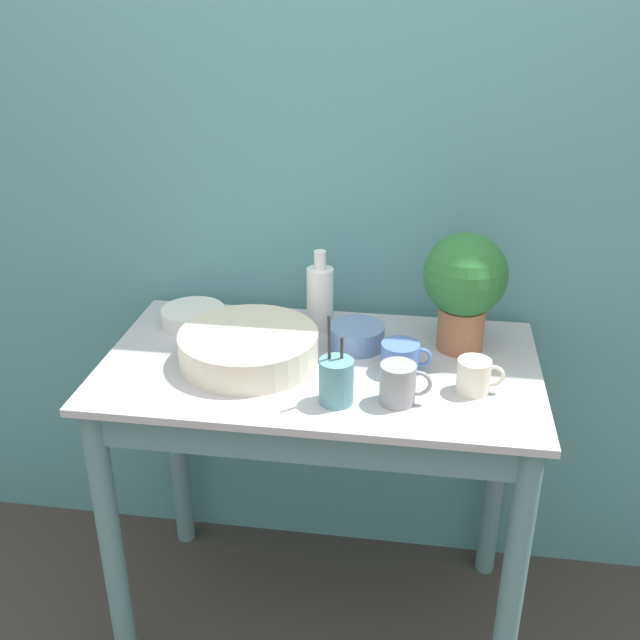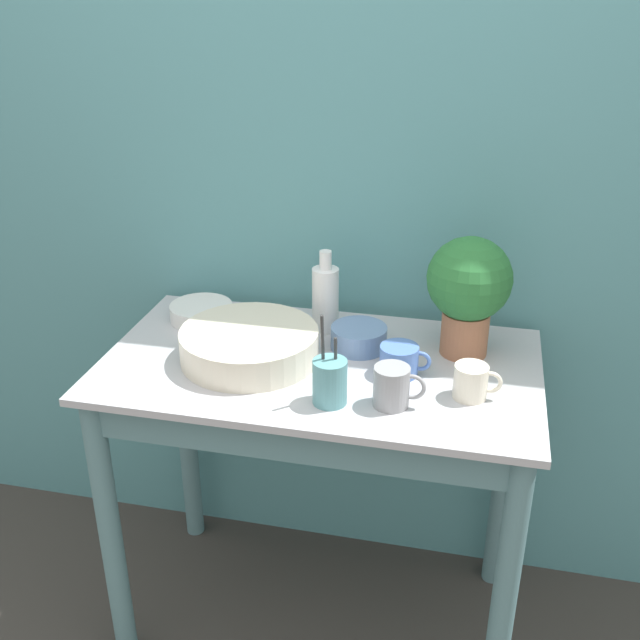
% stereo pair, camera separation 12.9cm
% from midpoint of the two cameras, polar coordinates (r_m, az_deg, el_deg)
% --- Properties ---
extents(wall_back, '(6.00, 0.05, 2.40)m').
position_cam_midpoint_polar(wall_back, '(2.16, -0.27, 8.94)').
color(wall_back, teal).
rests_on(wall_back, ground_plane).
extents(counter_table, '(1.13, 0.64, 0.88)m').
position_cam_midpoint_polar(counter_table, '(2.03, -1.94, -8.58)').
color(counter_table, slate).
rests_on(counter_table, ground_plane).
extents(potted_plant, '(0.22, 0.22, 0.32)m').
position_cam_midpoint_polar(potted_plant, '(1.95, 9.13, 2.78)').
color(potted_plant, '#A36647').
rests_on(potted_plant, counter_table).
extents(bowl_wash_large, '(0.36, 0.36, 0.08)m').
position_cam_midpoint_polar(bowl_wash_large, '(1.94, -7.37, -2.10)').
color(bowl_wash_large, beige).
rests_on(bowl_wash_large, counter_table).
extents(bottle_tall, '(0.07, 0.07, 0.23)m').
position_cam_midpoint_polar(bottle_tall, '(2.07, -1.78, 1.72)').
color(bottle_tall, white).
rests_on(bottle_tall, counter_table).
extents(mug_cream, '(0.11, 0.08, 0.08)m').
position_cam_midpoint_polar(mug_cream, '(1.81, 9.71, -4.26)').
color(mug_cream, beige).
rests_on(mug_cream, counter_table).
extents(mug_grey, '(0.12, 0.08, 0.10)m').
position_cam_midpoint_polar(mug_grey, '(1.75, 3.91, -4.90)').
color(mug_grey, gray).
rests_on(mug_grey, counter_table).
extents(mug_blue, '(0.13, 0.10, 0.08)m').
position_cam_midpoint_polar(mug_blue, '(1.88, 4.23, -2.89)').
color(mug_blue, '#4C70B7').
rests_on(mug_blue, counter_table).
extents(bowl_small_blue, '(0.15, 0.15, 0.06)m').
position_cam_midpoint_polar(bowl_small_blue, '(2.00, 0.95, -1.27)').
color(bowl_small_blue, '#6684B2').
rests_on(bowl_small_blue, counter_table).
extents(bowl_small_enamel_white, '(0.18, 0.18, 0.05)m').
position_cam_midpoint_polar(bowl_small_enamel_white, '(2.18, -11.30, 0.29)').
color(bowl_small_enamel_white, silver).
rests_on(bowl_small_enamel_white, counter_table).
extents(utensil_cup, '(0.08, 0.08, 0.23)m').
position_cam_midpoint_polar(utensil_cup, '(1.74, -0.89, -4.69)').
color(utensil_cup, '#569399').
rests_on(utensil_cup, counter_table).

